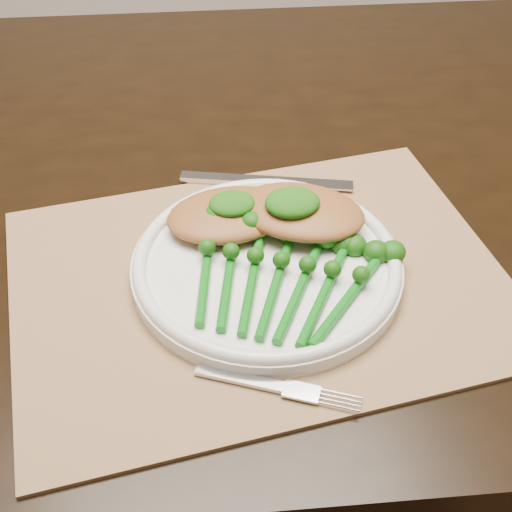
{
  "coord_description": "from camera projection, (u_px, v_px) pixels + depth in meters",
  "views": [
    {
      "loc": [
        -0.08,
        -0.59,
        1.24
      ],
      "look_at": [
        -0.0,
        -0.09,
        0.78
      ],
      "focal_mm": 50.0,
      "sensor_mm": 36.0,
      "label": 1
    }
  ],
  "objects": [
    {
      "name": "dining_table",
      "position": [
        238.0,
        362.0,
        1.11
      ],
      "size": [
        1.65,
        0.99,
        0.75
      ],
      "rotation": [
        0.0,
        0.0,
        -0.06
      ],
      "color": "black",
      "rests_on": "ground"
    },
    {
      "name": "placemat",
      "position": [
        260.0,
        281.0,
        0.7
      ],
      "size": [
        0.52,
        0.41,
        0.0
      ],
      "primitive_type": "cube",
      "rotation": [
        0.0,
        0.0,
        0.13
      ],
      "color": "#906D49",
      "rests_on": "dining_table"
    },
    {
      "name": "dinner_plate",
      "position": [
        267.0,
        264.0,
        0.7
      ],
      "size": [
        0.27,
        0.27,
        0.02
      ],
      "color": "white",
      "rests_on": "placemat"
    },
    {
      "name": "knife",
      "position": [
        249.0,
        180.0,
        0.82
      ],
      "size": [
        0.2,
        0.06,
        0.01
      ],
      "rotation": [
        0.0,
        0.0,
        -0.25
      ],
      "color": "silver",
      "rests_on": "placemat"
    },
    {
      "name": "fork",
      "position": [
        288.0,
        389.0,
        0.6
      ],
      "size": [
        0.14,
        0.07,
        0.0
      ],
      "rotation": [
        0.0,
        0.0,
        -0.41
      ],
      "color": "silver",
      "rests_on": "placemat"
    },
    {
      "name": "chicken_fillet_left",
      "position": [
        229.0,
        215.0,
        0.73
      ],
      "size": [
        0.14,
        0.11,
        0.03
      ],
      "primitive_type": "ellipsoid",
      "rotation": [
        0.0,
        0.0,
        0.12
      ],
      "color": "#985B2C",
      "rests_on": "dinner_plate"
    },
    {
      "name": "chicken_fillet_right",
      "position": [
        300.0,
        211.0,
        0.73
      ],
      "size": [
        0.16,
        0.14,
        0.03
      ],
      "primitive_type": "ellipsoid",
      "rotation": [
        0.0,
        0.0,
        -0.42
      ],
      "color": "#985B2C",
      "rests_on": "dinner_plate"
    },
    {
      "name": "pesto_dollop_left",
      "position": [
        232.0,
        204.0,
        0.72
      ],
      "size": [
        0.05,
        0.04,
        0.02
      ],
      "primitive_type": "ellipsoid",
      "color": "#124509",
      "rests_on": "chicken_fillet_left"
    },
    {
      "name": "pesto_dollop_right",
      "position": [
        292.0,
        203.0,
        0.71
      ],
      "size": [
        0.06,
        0.05,
        0.02
      ],
      "primitive_type": "ellipsoid",
      "color": "#124509",
      "rests_on": "chicken_fillet_right"
    },
    {
      "name": "broccolini_bundle",
      "position": [
        276.0,
        283.0,
        0.67
      ],
      "size": [
        0.22,
        0.23,
        0.04
      ],
      "rotation": [
        0.0,
        0.0,
        -0.4
      ],
      "color": "#0C5F11",
      "rests_on": "dinner_plate"
    }
  ]
}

